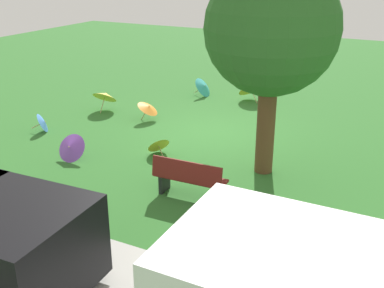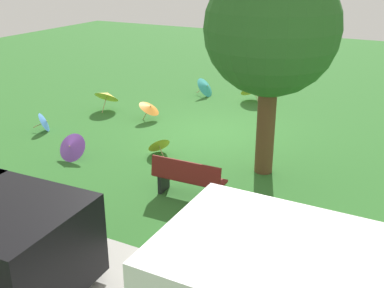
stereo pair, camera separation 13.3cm
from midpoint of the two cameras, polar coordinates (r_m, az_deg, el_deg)
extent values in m
plane|color=#2D6B28|center=(13.87, 2.87, 1.18)|extent=(40.00, 40.00, 0.00)
cylinder|color=black|center=(8.19, -13.65, -12.04)|extent=(0.77, 0.25, 0.76)
cube|color=maroon|center=(10.11, 0.07, -4.10)|extent=(1.61, 0.49, 0.05)
cube|color=maroon|center=(9.85, -0.44, -3.37)|extent=(1.60, 0.15, 0.45)
cube|color=black|center=(10.48, -3.08, -4.53)|extent=(0.09, 0.41, 0.45)
cube|color=black|center=(9.98, 3.39, -5.96)|extent=(0.09, 0.41, 0.45)
cylinder|color=brown|center=(11.16, 9.29, 2.62)|extent=(0.43, 0.43, 2.52)
sphere|color=#286023|center=(10.66, 10.00, 13.65)|extent=(2.99, 2.99, 2.99)
cylinder|color=tan|center=(17.07, 7.99, 5.74)|extent=(0.35, 0.23, 0.46)
cone|color=yellow|center=(17.19, 7.53, 6.91)|extent=(1.23, 1.26, 0.77)
sphere|color=tan|center=(17.22, 7.40, 7.21)|extent=(0.06, 0.06, 0.05)
cylinder|color=tan|center=(9.21, 13.97, -9.72)|extent=(0.25, 0.24, 0.29)
cone|color=#D8383F|center=(9.26, 13.44, -8.24)|extent=(0.89, 0.89, 0.60)
sphere|color=tan|center=(9.27, 13.33, -7.93)|extent=(0.06, 0.06, 0.05)
cylinder|color=tan|center=(12.61, -13.37, -0.72)|extent=(0.04, 0.40, 0.30)
cone|color=purple|center=(12.37, -14.14, -0.35)|extent=(0.78, 0.58, 0.70)
sphere|color=tan|center=(12.32, -14.32, -0.27)|extent=(0.04, 0.05, 0.05)
cylinder|color=tan|center=(17.83, 1.29, 6.55)|extent=(0.34, 0.03, 0.25)
cone|color=teal|center=(17.69, 1.95, 6.96)|extent=(0.59, 0.79, 0.73)
sphere|color=tan|center=(17.66, 2.13, 7.07)|extent=(0.05, 0.04, 0.05)
cylinder|color=tan|center=(16.10, -10.34, 4.65)|extent=(0.05, 0.33, 0.47)
cone|color=yellow|center=(16.18, -10.01, 5.86)|extent=(0.87, 0.82, 0.60)
sphere|color=tan|center=(16.20, -9.93, 6.14)|extent=(0.04, 0.05, 0.05)
cylinder|color=tan|center=(14.74, -17.82, 2.21)|extent=(0.28, 0.21, 0.17)
cone|color=#4C8CE5|center=(14.68, -17.08, 2.60)|extent=(0.62, 0.68, 0.58)
sphere|color=tan|center=(14.67, -16.93, 2.68)|extent=(0.06, 0.06, 0.05)
cylinder|color=tan|center=(12.31, -3.41, -0.92)|extent=(0.26, 0.18, 0.25)
cone|color=yellow|center=(12.41, -3.80, 0.03)|extent=(0.72, 0.75, 0.53)
sphere|color=tan|center=(12.43, -3.89, 0.25)|extent=(0.06, 0.06, 0.05)
cylinder|color=tan|center=(15.13, -5.34, 3.64)|extent=(0.25, 0.06, 0.39)
cone|color=orange|center=(15.00, -4.88, 4.44)|extent=(0.74, 0.78, 0.46)
sphere|color=tan|center=(14.97, -4.78, 4.62)|extent=(0.05, 0.04, 0.05)
camera|label=1|loc=(0.07, -89.67, 0.13)|focal=44.06mm
camera|label=2|loc=(0.07, 90.33, -0.13)|focal=44.06mm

